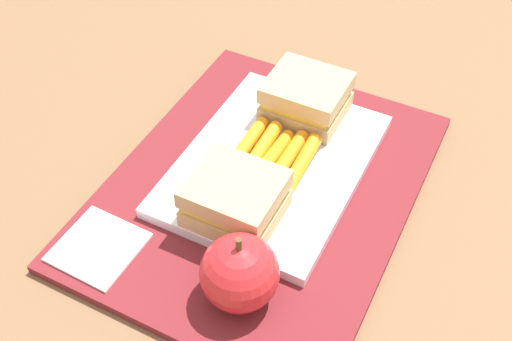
# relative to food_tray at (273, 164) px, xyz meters

# --- Properties ---
(ground_plane) EXTENTS (2.40, 2.40, 0.00)m
(ground_plane) POSITION_rel_food_tray_xyz_m (0.03, 0.00, -0.02)
(ground_plane) COLOR brown
(lunchbag_mat) EXTENTS (0.36, 0.28, 0.01)m
(lunchbag_mat) POSITION_rel_food_tray_xyz_m (0.03, 0.00, -0.01)
(lunchbag_mat) COLOR maroon
(lunchbag_mat) RESTS_ON ground_plane
(food_tray) EXTENTS (0.23, 0.17, 0.01)m
(food_tray) POSITION_rel_food_tray_xyz_m (0.00, 0.00, 0.00)
(food_tray) COLOR white
(food_tray) RESTS_ON lunchbag_mat
(sandwich_half_left) EXTENTS (0.07, 0.08, 0.04)m
(sandwich_half_left) POSITION_rel_food_tray_xyz_m (-0.08, 0.00, 0.03)
(sandwich_half_left) COLOR tan
(sandwich_half_left) RESTS_ON food_tray
(sandwich_half_right) EXTENTS (0.07, 0.08, 0.04)m
(sandwich_half_right) POSITION_rel_food_tray_xyz_m (0.08, 0.00, 0.03)
(sandwich_half_right) COLOR tan
(sandwich_half_right) RESTS_ON food_tray
(carrot_sticks_bundle) EXTENTS (0.08, 0.07, 0.02)m
(carrot_sticks_bundle) POSITION_rel_food_tray_xyz_m (0.00, 0.00, 0.01)
(carrot_sticks_bundle) COLOR orange
(carrot_sticks_bundle) RESTS_ON food_tray
(apple) EXTENTS (0.07, 0.07, 0.08)m
(apple) POSITION_rel_food_tray_xyz_m (0.15, 0.04, 0.03)
(apple) COLOR red
(apple) RESTS_ON lunchbag_mat
(paper_napkin) EXTENTS (0.07, 0.07, 0.00)m
(paper_napkin) POSITION_rel_food_tray_xyz_m (0.16, -0.10, -0.00)
(paper_napkin) COLOR white
(paper_napkin) RESTS_ON lunchbag_mat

